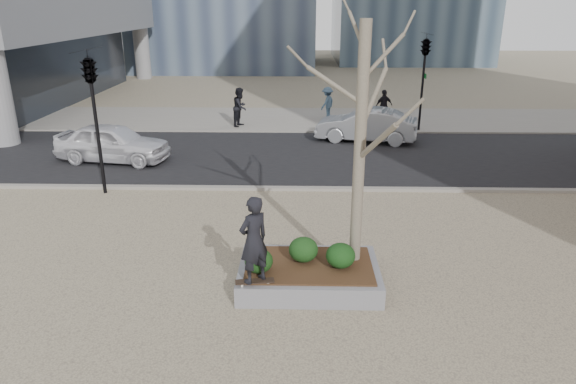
{
  "coord_description": "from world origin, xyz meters",
  "views": [
    {
      "loc": [
        0.78,
        -9.81,
        5.74
      ],
      "look_at": [
        0.5,
        2.0,
        1.4
      ],
      "focal_mm": 32.0,
      "sensor_mm": 36.0,
      "label": 1
    }
  ],
  "objects_px": {
    "skateboard": "(255,282)",
    "police_car": "(113,143)",
    "skateboarder": "(254,240)",
    "planter": "(309,275)"
  },
  "relations": [
    {
      "from": "skateboard",
      "to": "skateboarder",
      "type": "xyz_separation_m",
      "value": [
        -0.0,
        0.0,
        0.94
      ]
    },
    {
      "from": "planter",
      "to": "skateboarder",
      "type": "height_order",
      "value": "skateboarder"
    },
    {
      "from": "planter",
      "to": "skateboarder",
      "type": "bearing_deg",
      "value": -144.11
    },
    {
      "from": "skateboard",
      "to": "skateboarder",
      "type": "distance_m",
      "value": 0.94
    },
    {
      "from": "skateboarder",
      "to": "skateboard",
      "type": "bearing_deg",
      "value": 138.53
    },
    {
      "from": "skateboarder",
      "to": "police_car",
      "type": "relative_size",
      "value": 0.42
    },
    {
      "from": "skateboard",
      "to": "police_car",
      "type": "distance_m",
      "value": 11.7
    },
    {
      "from": "planter",
      "to": "police_car",
      "type": "distance_m",
      "value": 11.71
    },
    {
      "from": "planter",
      "to": "skateboard",
      "type": "bearing_deg",
      "value": -144.11
    },
    {
      "from": "planter",
      "to": "skateboard",
      "type": "distance_m",
      "value": 1.38
    }
  ]
}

